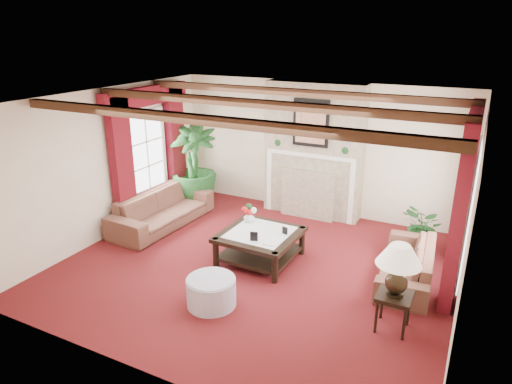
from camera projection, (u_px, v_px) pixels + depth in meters
The scene contains 23 objects.
floor at pixel (257, 266), 7.45m from camera, with size 6.00×6.00×0.00m, color #500E11.
ceiling at pixel (257, 99), 6.54m from camera, with size 6.00×6.00×0.00m, color white.
back_wall at pixel (317, 149), 9.31m from camera, with size 6.00×0.02×2.70m, color beige.
left_wall at pixel (109, 164), 8.26m from camera, with size 0.02×5.50×2.70m, color beige.
right_wall at pixel (470, 223), 5.73m from camera, with size 0.02×5.50×2.70m, color beige.
ceiling_beams at pixel (257, 104), 6.56m from camera, with size 6.00×3.00×0.12m, color #311E0F, non-canonical shape.
fireplace at pixel (317, 82), 8.68m from camera, with size 2.00×0.52×2.70m, color tan, non-canonical shape.
french_door_left at pixel (143, 112), 8.83m from camera, with size 0.10×1.10×2.16m, color white, non-canonical shape.
french_door_right at pixel (480, 146), 6.32m from camera, with size 0.10×1.10×2.16m, color white, non-canonical shape.
curtains_left at pixel (146, 91), 8.64m from camera, with size 0.20×2.40×2.55m, color #550B10, non-canonical shape.
curtains_right at pixel (477, 115), 6.22m from camera, with size 0.20×2.40×2.55m, color #550B10, non-canonical shape.
sofa_left at pixel (162, 204), 8.87m from camera, with size 0.77×2.30×0.89m, color black.
sofa_right at pixel (408, 257), 6.96m from camera, with size 0.68×1.93×0.74m, color black.
potted_palm at pixel (194, 183), 9.90m from camera, with size 1.73×2.03×0.99m, color black.
small_plant at pixel (423, 232), 7.96m from camera, with size 1.08×1.06×0.63m, color black.
coffee_table at pixel (260, 246), 7.57m from camera, with size 1.22×1.22×0.50m, color black, non-canonical shape.
side_table at pixel (393, 312), 5.82m from camera, with size 0.43×0.43×0.50m, color black, non-canonical shape.
ottoman at pixel (211, 292), 6.35m from camera, with size 0.69×0.69×0.40m, color #928DA0.
table_lamp at pixel (398, 270), 5.61m from camera, with size 0.56×0.56×0.71m, color black, non-canonical shape.
flower_vase at pixel (249, 217), 7.87m from camera, with size 0.24×0.25×0.19m, color silver.
book at pixel (267, 233), 7.14m from camera, with size 0.22×0.03×0.30m, color black.
photo_frame_a at pixel (254, 237), 7.15m from camera, with size 0.12×0.02×0.16m, color black, non-canonical shape.
photo_frame_b at pixel (285, 231), 7.40m from camera, with size 0.10×0.02×0.13m, color black, non-canonical shape.
Camera 1 is at (2.95, -5.91, 3.66)m, focal length 32.00 mm.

